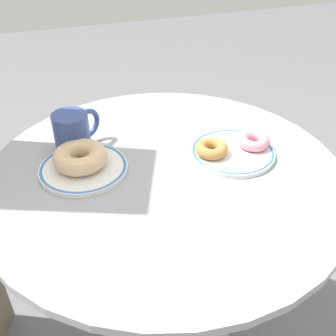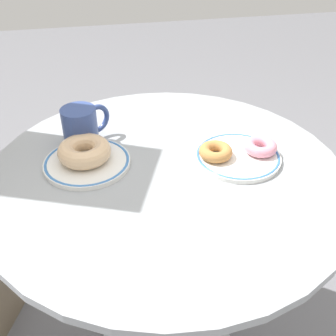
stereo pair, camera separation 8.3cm
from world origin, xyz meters
TOP-DOWN VIEW (x-y plane):
  - cafe_table at (0.00, 0.00)m, footprint 0.76×0.76m
  - plate_left at (-0.16, 0.05)m, footprint 0.19×0.19m
  - plate_right at (0.16, 0.01)m, footprint 0.19×0.19m
  - donut_glazed at (-0.17, 0.06)m, footprint 0.12×0.12m
  - donut_pink_frosted at (0.21, 0.01)m, footprint 0.10×0.10m
  - donut_old_fashioned at (0.11, 0.01)m, footprint 0.09×0.09m
  - coffee_mug at (-0.17, 0.14)m, footprint 0.11×0.09m

SIDE VIEW (x-z plane):
  - cafe_table at x=0.00m, z-range 0.13..0.83m
  - plate_left at x=-0.16m, z-range 0.70..0.71m
  - plate_right at x=0.16m, z-range 0.70..0.71m
  - donut_pink_frosted at x=0.21m, z-range 0.71..0.74m
  - donut_old_fashioned at x=0.11m, z-range 0.71..0.74m
  - donut_glazed at x=-0.17m, z-range 0.71..0.75m
  - coffee_mug at x=-0.17m, z-range 0.70..0.79m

